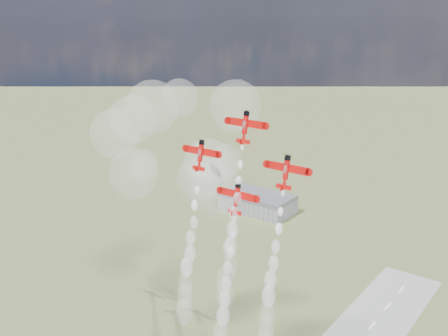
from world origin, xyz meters
TOP-DOWN VIEW (x-y plane):
  - hangar at (-120.00, 180.00)m, footprint 50.00×28.00m
  - plane_lead at (-12.58, 3.45)m, footprint 13.11×4.45m
  - plane_left at (-27.35, 1.50)m, footprint 13.11×4.45m
  - plane_right at (2.19, 1.50)m, footprint 13.11×4.45m
  - plane_slot at (-12.58, -0.45)m, footprint 13.11×4.45m
  - smoke_trail_lead at (-12.63, -4.44)m, footprint 5.55×11.48m
  - smoke_trail_left at (-27.52, -6.15)m, footprint 5.18×10.88m
  - smoke_trail_right at (2.10, -5.99)m, footprint 5.21×10.88m
  - smoke_trail_slot at (-12.66, -8.36)m, footprint 5.22×11.86m
  - drifted_smoke_cloud at (-60.98, 24.50)m, footprint 65.65×38.91m

SIDE VIEW (x-z plane):
  - hangar at x=-120.00m, z-range 0.00..13.00m
  - smoke_trail_slot at x=-12.66m, z-range 22.08..68.29m
  - smoke_trail_left at x=-27.52m, z-range 31.96..78.68m
  - smoke_trail_right at x=2.10m, z-range 32.03..78.70m
  - smoke_trail_lead at x=-12.63m, z-range 41.98..88.81m
  - plane_slot at x=-12.58m, z-range 80.91..90.19m
  - drifted_smoke_cloud at x=-60.98m, z-range 63.91..114.54m
  - plane_left at x=-27.35m, z-range 91.06..100.34m
  - plane_right at x=2.19m, z-range 91.06..100.34m
  - plane_lead at x=-12.58m, z-range 101.21..110.49m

